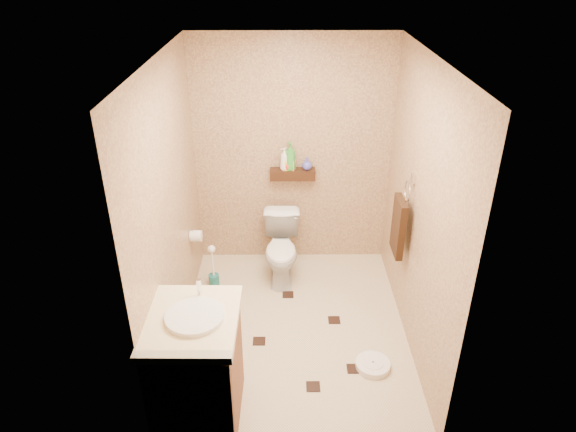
{
  "coord_description": "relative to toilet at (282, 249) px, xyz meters",
  "views": [
    {
      "loc": [
        -0.08,
        -3.63,
        3.11
      ],
      "look_at": [
        -0.05,
        0.25,
        1.03
      ],
      "focal_mm": 32.0,
      "sensor_mm": 36.0,
      "label": 1
    }
  ],
  "objects": [
    {
      "name": "wall_right",
      "position": [
        1.11,
        -0.83,
        0.87
      ],
      "size": [
        0.04,
        2.5,
        2.4
      ],
      "primitive_type": "cube",
      "color": "tan",
      "rests_on": "ground"
    },
    {
      "name": "bottle_b",
      "position": [
        0.06,
        0.34,
        0.81
      ],
      "size": [
        0.09,
        0.09,
        0.16
      ],
      "primitive_type": "imported",
      "rotation": [
        0.0,
        0.0,
        3.4
      ],
      "color": "yellow",
      "rests_on": "wall_shelf"
    },
    {
      "name": "floor_accents",
      "position": [
        0.12,
        -0.87,
        -0.33
      ],
      "size": [
        1.17,
        1.36,
        0.01
      ],
      "color": "black",
      "rests_on": "ground"
    },
    {
      "name": "ceiling",
      "position": [
        0.11,
        -0.83,
        2.07
      ],
      "size": [
        2.0,
        2.5,
        0.02
      ],
      "primitive_type": "cube",
      "color": "white",
      "rests_on": "wall_back"
    },
    {
      "name": "bottle_e",
      "position": [
        0.1,
        0.34,
        0.81
      ],
      "size": [
        0.09,
        0.09,
        0.15
      ],
      "primitive_type": "imported",
      "rotation": [
        0.0,
        0.0,
        5.92
      ],
      "color": "#F99D53",
      "rests_on": "wall_shelf"
    },
    {
      "name": "wall_shelf",
      "position": [
        0.11,
        0.34,
        0.69
      ],
      "size": [
        0.46,
        0.14,
        0.1
      ],
      "primitive_type": "cube",
      "color": "#371B0F",
      "rests_on": "wall_back"
    },
    {
      "name": "wall_back",
      "position": [
        0.11,
        0.42,
        0.87
      ],
      "size": [
        2.0,
        0.04,
        2.4
      ],
      "primitive_type": "cube",
      "color": "tan",
      "rests_on": "ground"
    },
    {
      "name": "bottle_f",
      "position": [
        0.26,
        0.34,
        0.8
      ],
      "size": [
        0.11,
        0.11,
        0.13
      ],
      "primitive_type": "imported",
      "rotation": [
        0.0,
        0.0,
        1.46
      ],
      "color": "#4446AB",
      "rests_on": "wall_shelf"
    },
    {
      "name": "toilet_paper",
      "position": [
        -0.83,
        -0.18,
        0.27
      ],
      "size": [
        0.12,
        0.11,
        0.12
      ],
      "color": "white",
      "rests_on": "wall_left"
    },
    {
      "name": "wall_front",
      "position": [
        0.11,
        -2.08,
        0.87
      ],
      "size": [
        2.0,
        0.04,
        2.4
      ],
      "primitive_type": "cube",
      "color": "tan",
      "rests_on": "ground"
    },
    {
      "name": "toilet",
      "position": [
        0.0,
        0.0,
        0.0
      ],
      "size": [
        0.37,
        0.65,
        0.67
      ],
      "primitive_type": "imported",
      "rotation": [
        0.0,
        0.0,
        0.0
      ],
      "color": "white",
      "rests_on": "ground"
    },
    {
      "name": "bottle_d",
      "position": [
        0.09,
        0.34,
        0.88
      ],
      "size": [
        0.15,
        0.15,
        0.28
      ],
      "primitive_type": "imported",
      "rotation": [
        0.0,
        0.0,
        3.61
      ],
      "color": "green",
      "rests_on": "wall_shelf"
    },
    {
      "name": "ground",
      "position": [
        0.11,
        -0.83,
        -0.33
      ],
      "size": [
        2.5,
        2.5,
        0.0
      ],
      "primitive_type": "plane",
      "color": "beige",
      "rests_on": "ground"
    },
    {
      "name": "bottle_c",
      "position": [
        0.07,
        0.34,
        0.8
      ],
      "size": [
        0.15,
        0.15,
        0.13
      ],
      "primitive_type": "imported",
      "rotation": [
        0.0,
        0.0,
        3.9
      ],
      "color": "red",
      "rests_on": "wall_shelf"
    },
    {
      "name": "bottle_a",
      "position": [
        0.03,
        0.34,
        0.85
      ],
      "size": [
        0.12,
        0.12,
        0.23
      ],
      "primitive_type": "imported",
      "rotation": [
        0.0,
        0.0,
        5.24
      ],
      "color": "white",
      "rests_on": "wall_shelf"
    },
    {
      "name": "toilet_brush",
      "position": [
        -0.69,
        -0.15,
        -0.17
      ],
      "size": [
        0.11,
        0.11,
        0.47
      ],
      "color": "#1A6B6A",
      "rests_on": "ground"
    },
    {
      "name": "bathroom_scale",
      "position": [
        0.76,
        -1.32,
        -0.31
      ],
      "size": [
        0.37,
        0.37,
        0.06
      ],
      "rotation": [
        0.0,
        0.0,
        -0.38
      ],
      "color": "white",
      "rests_on": "ground"
    },
    {
      "name": "vanity",
      "position": [
        -0.59,
        -1.78,
        0.13
      ],
      "size": [
        0.62,
        0.75,
        1.05
      ],
      "rotation": [
        0.0,
        0.0,
        -0.01
      ],
      "color": "brown",
      "rests_on": "ground"
    },
    {
      "name": "towel_ring",
      "position": [
        1.03,
        -0.58,
        0.61
      ],
      "size": [
        0.12,
        0.3,
        0.76
      ],
      "color": "silver",
      "rests_on": "wall_right"
    },
    {
      "name": "wall_left",
      "position": [
        -0.89,
        -0.83,
        0.87
      ],
      "size": [
        0.04,
        2.5,
        2.4
      ],
      "primitive_type": "cube",
      "color": "tan",
      "rests_on": "ground"
    }
  ]
}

